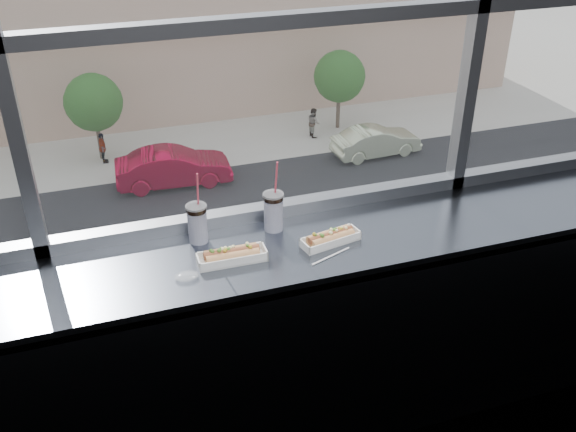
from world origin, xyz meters
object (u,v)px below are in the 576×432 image
object	(u,v)px
tree_center	(93,103)
pedestrian_b	(102,145)
car_near_c	(145,268)
loose_straw	(331,256)
car_far_b	(173,162)
pedestrian_d	(314,120)
hotdog_tray_right	(331,238)
car_near_e	(494,208)
hotdog_tray_left	(232,255)
soda_cup_right	(273,210)
soda_cup_left	(197,222)
car_far_c	(377,137)
wrapper	(187,276)
tree_right	(339,77)

from	to	relation	value
tree_center	pedestrian_b	bearing A→B (deg)	-81.97
car_near_c	loose_straw	bearing A→B (deg)	177.02
car_far_b	pedestrian_d	distance (m)	8.63
hotdog_tray_right	car_near_c	bearing A→B (deg)	78.45
pedestrian_b	pedestrian_d	xyz separation A→B (m)	(10.87, -0.16, 0.02)
hotdog_tray_right	pedestrian_d	size ratio (longest dim) A/B	0.15
hotdog_tray_right	car_near_e	world-z (taller)	hotdog_tray_right
loose_straw	tree_center	distance (m)	29.86
hotdog_tray_left	car_near_e	bearing A→B (deg)	49.65
soda_cup_right	pedestrian_b	world-z (taller)	soda_cup_right
soda_cup_left	car_near_e	xyz separation A→B (m)	(14.46, 16.11, -11.17)
tree_center	car_far_c	bearing A→B (deg)	-17.03
hotdog_tray_left	tree_center	bearing A→B (deg)	91.18
pedestrian_d	hotdog_tray_left	bearing A→B (deg)	158.50
hotdog_tray_right	soda_cup_left	size ratio (longest dim) A/B	0.82
soda_cup_right	car_far_b	bearing A→B (deg)	83.78
wrapper	car_far_c	world-z (taller)	wrapper
hotdog_tray_left	loose_straw	xyz separation A→B (m)	(0.40, -0.10, -0.03)
car_near_c	tree_center	world-z (taller)	tree_center
car_far_c	car_near_c	xyz separation A→B (m)	(-12.40, -8.00, 0.11)
hotdog_tray_left	pedestrian_b	size ratio (longest dim) A/B	0.16
soda_cup_left	pedestrian_d	size ratio (longest dim) A/B	0.18
car_far_b	pedestrian_b	world-z (taller)	car_far_b
hotdog_tray_right	car_far_b	size ratio (longest dim) A/B	0.04
tree_center	tree_right	xyz separation A→B (m)	(12.65, 0.00, -0.02)
hotdog_tray_right	tree_right	distance (m)	32.14
car_far_b	tree_center	xyz separation A→B (m)	(-2.96, 4.00, 1.74)
tree_right	soda_cup_left	bearing A→B (deg)	-114.24
soda_cup_left	loose_straw	distance (m)	0.60
car_near_c	tree_center	distance (m)	12.15
car_near_e	tree_right	world-z (taller)	tree_right
tree_center	car_far_b	bearing A→B (deg)	-53.50
soda_cup_left	tree_right	world-z (taller)	soda_cup_left
hotdog_tray_right	car_near_c	distance (m)	19.66
car_far_b	soda_cup_right	bearing A→B (deg)	177.22
car_near_e	car_far_c	bearing A→B (deg)	8.64
car_far_c	car_near_c	bearing A→B (deg)	119.47
wrapper	hotdog_tray_left	bearing A→B (deg)	17.19
pedestrian_b	tree_right	size ratio (longest dim) A/B	0.43
wrapper	tree_right	bearing A→B (deg)	65.79
loose_straw	car_near_e	size ratio (longest dim) A/B	0.04
soda_cup_left	tree_right	size ratio (longest dim) A/B	0.08
wrapper	car_far_c	distance (m)	29.84
pedestrian_d	tree_center	xyz separation A→B (m)	(-10.95, 0.74, 1.96)
car_near_c	pedestrian_d	distance (m)	15.26
car_near_c	pedestrian_d	size ratio (longest dim) A/B	3.50
soda_cup_right	tree_center	size ratio (longest dim) A/B	0.08
pedestrian_b	pedestrian_d	bearing A→B (deg)	-90.85
car_far_b	tree_right	distance (m)	10.62
car_near_e	pedestrian_d	xyz separation A→B (m)	(-3.50, 11.26, -0.06)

